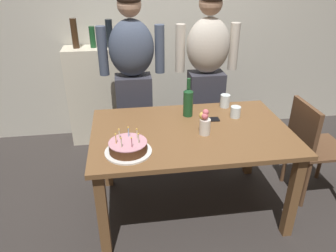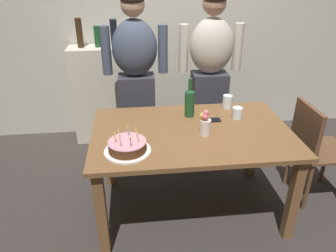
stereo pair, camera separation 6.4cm
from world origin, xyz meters
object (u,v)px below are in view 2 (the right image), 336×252
at_px(person_woman_cardigan, 210,78).
at_px(birthday_cake, 127,147).
at_px(cell_phone, 212,120).
at_px(person_man_bearded, 136,80).
at_px(water_glass_near, 237,113).
at_px(wine_bottle, 190,102).
at_px(dining_chair, 314,145).
at_px(water_glass_far, 227,102).
at_px(flower_vase, 205,123).

bearing_deg(person_woman_cardigan, birthday_cake, 53.08).
distance_m(birthday_cake, person_woman_cardigan, 1.33).
relative_size(cell_phone, person_man_bearded, 0.09).
distance_m(water_glass_near, wine_bottle, 0.40).
bearing_deg(person_woman_cardigan, water_glass_near, 97.55).
bearing_deg(dining_chair, wine_bottle, 78.24).
distance_m(water_glass_far, person_woman_cardigan, 0.44).
distance_m(flower_vase, dining_chair, 1.02).
distance_m(birthday_cake, wine_bottle, 0.72).
bearing_deg(water_glass_near, person_man_bearded, 141.33).
bearing_deg(birthday_cake, dining_chair, 10.96).
bearing_deg(water_glass_near, water_glass_far, 96.09).
bearing_deg(water_glass_near, flower_vase, -142.67).
distance_m(birthday_cake, water_glass_near, 0.98).
distance_m(birthday_cake, water_glass_far, 1.07).
xyz_separation_m(water_glass_near, wine_bottle, (-0.38, 0.08, 0.08)).
relative_size(birthday_cake, cell_phone, 2.19).
distance_m(person_woman_cardigan, dining_chair, 1.12).
bearing_deg(dining_chair, water_glass_far, 62.78).
xyz_separation_m(birthday_cake, wine_bottle, (0.51, 0.51, 0.09)).
relative_size(flower_vase, person_woman_cardigan, 0.12).
relative_size(water_glass_far, person_man_bearded, 0.07).
distance_m(flower_vase, person_man_bearded, 1.00).
bearing_deg(water_glass_far, person_man_bearded, 151.26).
bearing_deg(person_woman_cardigan, dining_chair, 133.52).
bearing_deg(dining_chair, flower_vase, 96.81).
height_order(flower_vase, dining_chair, flower_vase).
xyz_separation_m(water_glass_far, flower_vase, (-0.30, -0.46, 0.04)).
bearing_deg(flower_vase, cell_phone, 64.22).
bearing_deg(person_man_bearded, birthday_cake, 85.33).
distance_m(water_glass_far, flower_vase, 0.55).
distance_m(water_glass_near, dining_chair, 0.71).
relative_size(water_glass_far, flower_vase, 0.56).
height_order(birthday_cake, cell_phone, birthday_cake).
relative_size(wine_bottle, cell_phone, 2.23).
relative_size(water_glass_far, cell_phone, 0.77).
bearing_deg(person_woman_cardigan, cell_phone, 78.81).
distance_m(water_glass_near, person_man_bearded, 1.03).
bearing_deg(wine_bottle, birthday_cake, -134.81).
distance_m(wine_bottle, person_woman_cardigan, 0.63).
bearing_deg(birthday_cake, wine_bottle, 45.19).
distance_m(water_glass_near, flower_vase, 0.41).
height_order(person_man_bearded, dining_chair, person_man_bearded).
xyz_separation_m(water_glass_near, dining_chair, (0.65, -0.13, -0.27)).
relative_size(wine_bottle, dining_chair, 0.37).
distance_m(water_glass_near, water_glass_far, 0.21).
bearing_deg(person_woman_cardigan, flower_vase, 74.96).
height_order(water_glass_near, dining_chair, dining_chair).
relative_size(water_glass_near, flower_vase, 0.46).
relative_size(cell_phone, person_woman_cardigan, 0.09).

